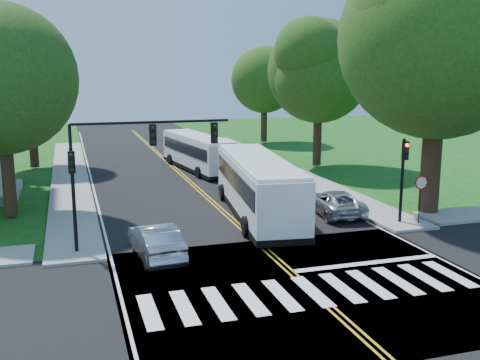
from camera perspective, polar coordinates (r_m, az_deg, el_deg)
name	(u,v)px	position (r m, az deg, el deg)	size (l,w,h in m)	color
ground	(307,287)	(21.68, 6.78, -10.70)	(140.00, 140.00, 0.00)	#124912
road	(199,190)	(38.12, -4.21, -1.00)	(14.00, 96.00, 0.01)	black
cross_road	(307,286)	(21.67, 6.78, -10.68)	(60.00, 12.00, 0.01)	black
center_line	(187,179)	(41.95, -5.45, 0.12)	(0.36, 70.00, 0.01)	gold
edge_line_w	(93,184)	(41.15, -14.75, -0.42)	(0.12, 70.00, 0.01)	silver
edge_line_e	(272,174)	(43.81, 3.29, 0.63)	(0.12, 70.00, 0.01)	silver
crosswalk	(312,291)	(21.25, 7.34, -11.13)	(12.60, 3.00, 0.01)	silver
stop_bar	(368,263)	(24.52, 12.83, -8.23)	(6.60, 0.40, 0.01)	silver
sidewalk_nw	(70,177)	(44.06, -16.89, 0.30)	(2.60, 40.00, 0.15)	gray
sidewalk_ne	(277,166)	(47.08, 3.73, 1.44)	(2.60, 40.00, 0.15)	gray
tree_ne_big	(439,39)	(32.68, 19.59, 13.34)	(10.80, 10.80, 14.91)	#311F13
tree_west_near	(0,79)	(32.49, -23.16, 9.40)	(8.00, 8.00, 11.40)	#311F13
tree_west_far	(29,82)	(48.41, -20.65, 9.26)	(7.60, 7.60, 10.67)	#311F13
tree_east_mid	(319,71)	(46.73, 8.04, 10.88)	(8.40, 8.40, 11.93)	#311F13
tree_east_far	(264,80)	(61.94, 2.49, 10.12)	(7.20, 7.20, 10.34)	#311F13
signal_nw	(127,154)	(25.15, -11.43, 2.58)	(7.15, 0.46, 5.66)	black
signal_ne	(403,169)	(30.19, 16.25, 1.06)	(0.30, 0.46, 4.40)	black
stop_sign	(421,188)	(30.44, 17.89, -0.75)	(0.76, 0.08, 2.53)	black
bus_lead	(258,185)	(31.04, 1.81, -0.56)	(4.26, 12.77, 3.24)	white
bus_follow	(197,152)	(45.42, -4.35, 2.88)	(3.82, 11.07, 2.80)	white
hatchback	(156,241)	(24.60, -8.54, -6.16)	(1.60, 4.58, 1.51)	#ADB0B4
suv	(335,202)	(31.97, 9.58, -2.25)	(2.28, 4.93, 1.37)	silver
dark_sedan	(279,180)	(38.13, 4.01, 0.01)	(1.81, 4.44, 1.29)	black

